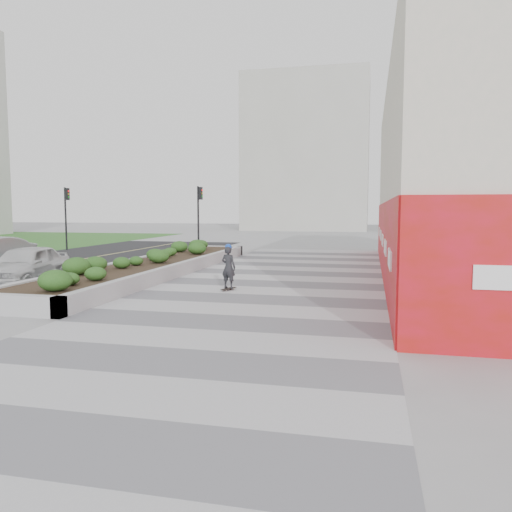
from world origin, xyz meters
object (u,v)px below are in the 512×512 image
at_px(traffic_signal_near, 199,209).
at_px(skateboarder, 228,267).
at_px(traffic_signal_far, 66,209).
at_px(planter, 156,263).
at_px(car_white, 26,265).

distance_m(traffic_signal_near, skateboarder, 15.58).
relative_size(traffic_signal_near, traffic_signal_far, 1.00).
bearing_deg(planter, traffic_signal_near, 99.35).
bearing_deg(planter, car_white, -126.07).
xyz_separation_m(planter, skateboarder, (4.31, -3.73, 0.38)).
bearing_deg(skateboarder, car_white, -159.01).
distance_m(traffic_signal_far, car_white, 16.40).
xyz_separation_m(planter, traffic_signal_near, (-1.73, 10.50, 2.34)).
bearing_deg(traffic_signal_far, skateboarder, -42.01).
xyz_separation_m(traffic_signal_near, car_white, (-1.39, -14.78, -2.03)).
distance_m(planter, traffic_signal_near, 10.90).
bearing_deg(traffic_signal_near, planter, -80.65).
bearing_deg(skateboarder, traffic_signal_far, 154.75).
bearing_deg(skateboarder, planter, 155.92).
distance_m(skateboarder, car_white, 7.45).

